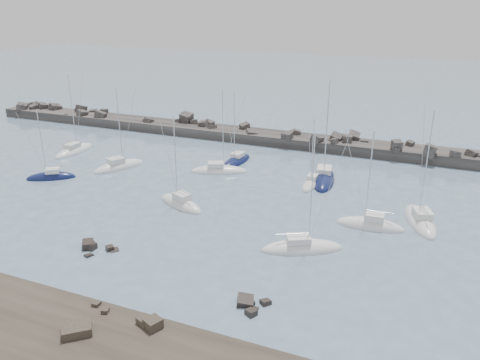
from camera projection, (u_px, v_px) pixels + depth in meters
name	position (u px, v px, depth m)	size (l,w,h in m)	color
ground	(173.00, 225.00, 55.53)	(400.00, 400.00, 0.00)	slate
rock_shelf	(33.00, 341.00, 36.44)	(140.00, 12.00, 2.01)	#2B241D
rock_cluster_near	(93.00, 248.00, 50.15)	(4.52, 3.14, 1.45)	black
rock_cluster_far	(250.00, 305.00, 40.70)	(3.24, 3.12, 1.36)	black
breakwater	(236.00, 137.00, 91.10)	(115.00, 7.22, 5.40)	#2F2C2A
sailboat_1	(75.00, 151.00, 82.79)	(2.86, 9.18, 14.50)	white
sailboat_2	(51.00, 178.00, 70.29)	(7.17, 5.72, 11.44)	#101742
sailboat_3	(119.00, 167.00, 74.77)	(6.15, 8.97, 13.80)	white
sailboat_4	(219.00, 171.00, 72.97)	(9.19, 5.85, 13.85)	white
sailboat_5	(181.00, 204.00, 60.87)	(8.24, 5.37, 12.78)	white
sailboat_6	(312.00, 184.00, 67.80)	(2.23, 6.73, 10.73)	white
sailboat_7	(302.00, 249.00, 49.94)	(9.02, 6.40, 13.82)	white
sailboat_8	(324.00, 179.00, 69.51)	(4.88, 10.66, 16.21)	#101742
sailboat_9	(370.00, 226.00, 55.00)	(7.96, 2.89, 12.62)	white
sailboat_10	(420.00, 222.00, 56.09)	(5.55, 9.67, 14.68)	white
sailboat_13	(236.00, 162.00, 77.29)	(3.42, 8.33, 12.86)	#101742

